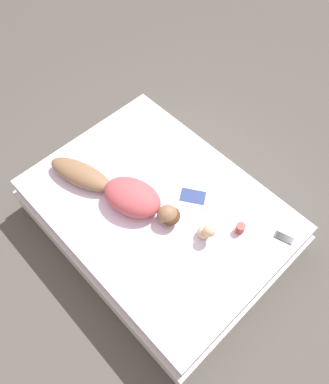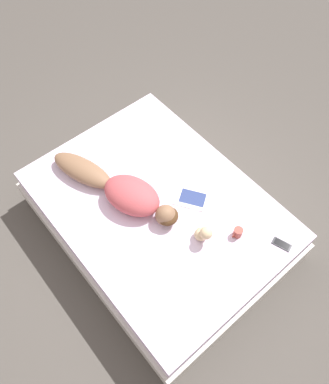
{
  "view_description": "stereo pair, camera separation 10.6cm",
  "coord_description": "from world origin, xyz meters",
  "px_view_note": "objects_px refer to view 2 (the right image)",
  "views": [
    {
      "loc": [
        1.1,
        1.24,
        3.32
      ],
      "look_at": [
        -0.1,
        -0.02,
        0.54
      ],
      "focal_mm": 35.0,
      "sensor_mm": 36.0,
      "label": 1
    },
    {
      "loc": [
        1.02,
        1.31,
        3.32
      ],
      "look_at": [
        -0.1,
        -0.02,
        0.54
      ],
      "focal_mm": 35.0,
      "sensor_mm": 36.0,
      "label": 2
    }
  ],
  "objects_px": {
    "person": "(120,190)",
    "cell_phone": "(282,244)",
    "coffee_mug": "(238,232)",
    "open_magazine": "(195,188)"
  },
  "relations": [
    {
      "from": "open_magazine",
      "to": "person",
      "type": "bearing_deg",
      "value": -67.33
    },
    {
      "from": "cell_phone",
      "to": "coffee_mug",
      "type": "bearing_deg",
      "value": -71.47
    },
    {
      "from": "coffee_mug",
      "to": "cell_phone",
      "type": "relative_size",
      "value": 0.63
    },
    {
      "from": "coffee_mug",
      "to": "open_magazine",
      "type": "bearing_deg",
      "value": -94.82
    },
    {
      "from": "cell_phone",
      "to": "open_magazine",
      "type": "bearing_deg",
      "value": -96.4
    },
    {
      "from": "cell_phone",
      "to": "person",
      "type": "bearing_deg",
      "value": -77.17
    },
    {
      "from": "person",
      "to": "cell_phone",
      "type": "xyz_separation_m",
      "value": [
        -0.72,
        1.23,
        -0.09
      ]
    },
    {
      "from": "coffee_mug",
      "to": "person",
      "type": "bearing_deg",
      "value": -61.47
    },
    {
      "from": "person",
      "to": "cell_phone",
      "type": "relative_size",
      "value": 7.79
    },
    {
      "from": "person",
      "to": "cell_phone",
      "type": "height_order",
      "value": "person"
    }
  ]
}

